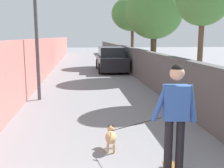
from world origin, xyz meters
name	(u,v)px	position (x,y,z in m)	size (l,w,h in m)	color
ground_plane	(90,75)	(14.00, 0.00, 0.00)	(80.00, 80.00, 0.00)	gray
wall_left	(39,61)	(12.00, 2.56, 1.05)	(48.00, 0.30, 2.09)	#CC726B
fence_right	(142,65)	(12.00, -2.56, 0.77)	(48.00, 0.30, 1.54)	#4C4C4C
tree_right_mid	(154,10)	(13.00, -3.41, 3.57)	(3.08, 3.08, 5.12)	#473523
tree_right_far	(133,14)	(19.00, -3.37, 3.87)	(3.17, 3.17, 5.16)	brown
lamp_post	(35,11)	(8.10, 2.01, 3.05)	(0.36, 0.36, 4.48)	#4C4C51
person_skateboarder	(176,111)	(2.33, -0.90, 1.10)	(0.26, 0.72, 1.72)	black
dog	(111,136)	(3.51, -0.05, 0.27)	(1.49, 1.00, 1.06)	tan
car_near	(111,60)	(15.91, -1.41, 0.72)	(4.32, 1.80, 1.54)	black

